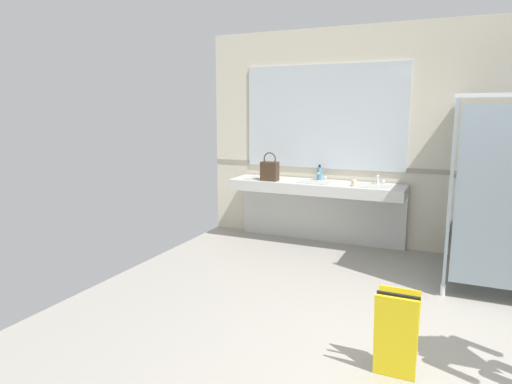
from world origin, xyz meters
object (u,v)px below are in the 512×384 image
Objects in this scene: soap_dispenser at (320,173)px; wet_floor_sign at (396,334)px; paper_cup at (354,183)px; handbag at (270,170)px.

wet_floor_sign is (1.40, -2.92, -0.65)m from soap_dispenser.
paper_cup is 0.13× the size of wet_floor_sign.
paper_cup is at bearing 0.27° from handbag.
soap_dispenser is (0.60, 0.33, -0.05)m from handbag.
soap_dispenser is 3.30m from wet_floor_sign.
wet_floor_sign is at bearing -64.39° from soap_dispenser.
wet_floor_sign is at bearing -52.34° from handbag.
paper_cup is (0.54, -0.32, -0.05)m from soap_dispenser.
wet_floor_sign is (2.00, -2.60, -0.69)m from handbag.
soap_dispenser is at bearing 28.32° from handbag.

